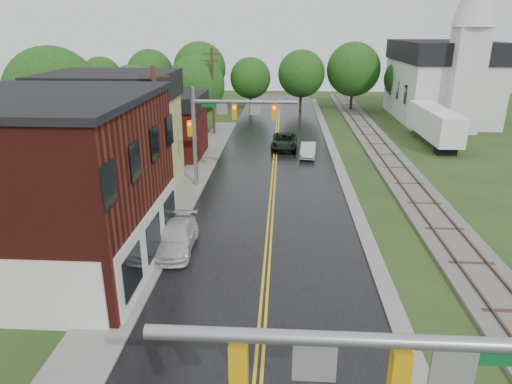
# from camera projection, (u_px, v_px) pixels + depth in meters

# --- Properties ---
(main_road) EXTENTS (10.00, 90.00, 0.02)m
(main_road) POSITION_uv_depth(u_px,v_px,m) (274.00, 175.00, 36.02)
(main_road) COLOR black
(main_road) RESTS_ON ground
(curb_right) EXTENTS (0.80, 70.00, 0.12)m
(curb_right) POSITION_uv_depth(u_px,v_px,m) (336.00, 159.00, 40.40)
(curb_right) COLOR gray
(curb_right) RESTS_ON ground
(sidewalk_left) EXTENTS (2.40, 50.00, 0.12)m
(sidewalk_left) POSITION_uv_depth(u_px,v_px,m) (183.00, 195.00, 31.68)
(sidewalk_left) COLOR gray
(sidewalk_left) RESTS_ON ground
(brick_building) EXTENTS (14.30, 10.30, 8.30)m
(brick_building) POSITION_uv_depth(u_px,v_px,m) (0.00, 184.00, 21.24)
(brick_building) COLOR #48150F
(brick_building) RESTS_ON ground
(yellow_house) EXTENTS (8.00, 7.00, 6.40)m
(yellow_house) POSITION_uv_depth(u_px,v_px,m) (116.00, 146.00, 31.80)
(yellow_house) COLOR tan
(yellow_house) RESTS_ON ground
(darkred_building) EXTENTS (7.00, 6.00, 4.40)m
(darkred_building) POSITION_uv_depth(u_px,v_px,m) (163.00, 132.00, 40.52)
(darkred_building) COLOR #3F0F0C
(darkred_building) RESTS_ON ground
(church) EXTENTS (10.40, 18.40, 20.00)m
(church) POSITION_uv_depth(u_px,v_px,m) (444.00, 72.00, 55.15)
(church) COLOR silver
(church) RESTS_ON ground
(railroad) EXTENTS (3.20, 80.00, 0.30)m
(railroad) POSITION_uv_depth(u_px,v_px,m) (389.00, 159.00, 40.10)
(railroad) COLOR #59544C
(railroad) RESTS_ON ground
(traffic_signal_far) EXTENTS (7.34, 0.43, 7.20)m
(traffic_signal_far) POSITION_uv_depth(u_px,v_px,m) (224.00, 119.00, 31.70)
(traffic_signal_far) COLOR gray
(traffic_signal_far) RESTS_ON ground
(utility_pole_b) EXTENTS (1.80, 0.28, 9.00)m
(utility_pole_b) POSITION_uv_depth(u_px,v_px,m) (158.00, 139.00, 27.29)
(utility_pole_b) COLOR #382616
(utility_pole_b) RESTS_ON ground
(utility_pole_c) EXTENTS (1.80, 0.28, 9.00)m
(utility_pole_c) POSITION_uv_depth(u_px,v_px,m) (213.00, 90.00, 47.92)
(utility_pole_c) COLOR #382616
(utility_pole_c) RESTS_ON ground
(tree_left_b) EXTENTS (7.60, 7.60, 9.69)m
(tree_left_b) POSITION_uv_depth(u_px,v_px,m) (55.00, 97.00, 36.86)
(tree_left_b) COLOR black
(tree_left_b) RESTS_ON ground
(tree_left_c) EXTENTS (6.00, 6.00, 7.65)m
(tree_left_c) POSITION_uv_depth(u_px,v_px,m) (135.00, 97.00, 44.54)
(tree_left_c) COLOR black
(tree_left_c) RESTS_ON ground
(tree_left_e) EXTENTS (6.40, 6.40, 8.16)m
(tree_left_e) POSITION_uv_depth(u_px,v_px,m) (197.00, 87.00, 49.78)
(tree_left_e) COLOR black
(tree_left_e) RESTS_ON ground
(suv_dark) EXTENTS (2.55, 5.22, 1.43)m
(suv_dark) POSITION_uv_depth(u_px,v_px,m) (284.00, 141.00, 43.55)
(suv_dark) COLOR black
(suv_dark) RESTS_ON ground
(sedan_silver) EXTENTS (1.66, 3.88, 1.25)m
(sedan_silver) POSITION_uv_depth(u_px,v_px,m) (308.00, 150.00, 40.85)
(sedan_silver) COLOR #B7B8BD
(sedan_silver) RESTS_ON ground
(pickup_white) EXTENTS (2.01, 4.68, 1.34)m
(pickup_white) POSITION_uv_depth(u_px,v_px,m) (176.00, 238.00, 23.80)
(pickup_white) COLOR silver
(pickup_white) RESTS_ON ground
(semi_trailer) EXTENTS (2.52, 10.89, 3.51)m
(semi_trailer) POSITION_uv_depth(u_px,v_px,m) (435.00, 123.00, 44.83)
(semi_trailer) COLOR black
(semi_trailer) RESTS_ON ground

